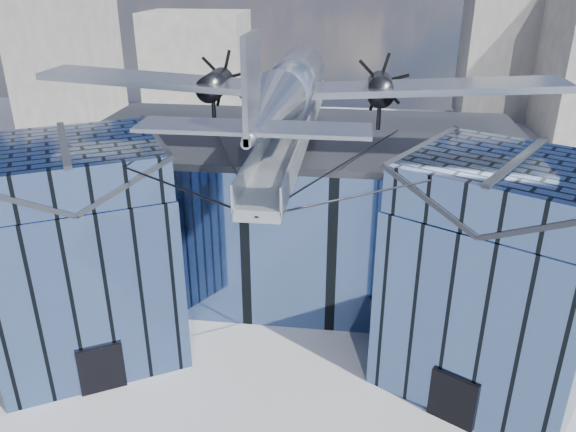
# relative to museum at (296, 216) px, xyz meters

# --- Properties ---
(ground_plane) EXTENTS (120.00, 120.00, 0.00)m
(ground_plane) POSITION_rel_museum_xyz_m (-0.00, -5.82, -5.54)
(ground_plane) COLOR gray
(museum) EXTENTS (32.88, 24.50, 17.60)m
(museum) POSITION_rel_museum_xyz_m (0.00, 0.00, 0.00)
(museum) COLOR #455F8D
(museum) RESTS_ON ground
(bg_towers) EXTENTS (77.00, 24.50, 26.00)m
(bg_towers) POSITION_rel_museum_xyz_m (1.45, 44.67, 4.47)
(bg_towers) COLOR gray
(bg_towers) RESTS_ON ground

